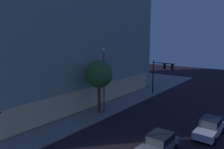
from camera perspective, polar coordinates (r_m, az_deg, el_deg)
modern_building at (r=40.30m, az=-19.49°, el=10.84°), size 31.62×27.97×21.79m
traffic_light_far_corner at (r=37.00m, az=12.47°, el=0.94°), size 0.43×3.82×5.57m
street_lamp_sidewalk at (r=27.08m, az=-2.10°, el=0.39°), size 0.44×0.44×8.08m
sidewalk_tree at (r=27.29m, az=-3.37°, el=-0.03°), size 3.36×3.36×6.56m
car_grey at (r=19.43m, az=11.81°, el=-17.07°), size 4.25×2.27×1.66m
car_white at (r=24.17m, az=23.72°, el=-12.32°), size 4.82×2.13×1.69m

